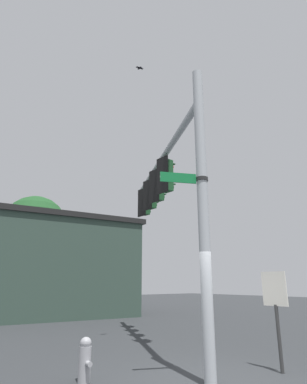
{
  "coord_description": "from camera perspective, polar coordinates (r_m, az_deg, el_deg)",
  "views": [
    {
      "loc": [
        4.58,
        -5.07,
        1.87
      ],
      "look_at": [
        -4.56,
        2.29,
        5.23
      ],
      "focal_mm": 29.82,
      "sensor_mm": 36.0,
      "label": 1
    }
  ],
  "objects": [
    {
      "name": "tree_by_storefront",
      "position": [
        25.76,
        -20.53,
        -5.99
      ],
      "size": [
        4.73,
        4.73,
        8.28
      ],
      "color": "#4C3823",
      "rests_on": "ground"
    },
    {
      "name": "street_name_sign",
      "position": [
        7.1,
        6.66,
        2.39
      ],
      "size": [
        0.58,
        1.0,
        0.22
      ],
      "color": "#147238"
    },
    {
      "name": "traffic_light_nearest_pole",
      "position": [
        10.4,
        2.39,
        2.91
      ],
      "size": [
        0.54,
        0.49,
        1.31
      ],
      "color": "black"
    },
    {
      "name": "traffic_light_mid_outer",
      "position": [
        12.71,
        -0.42,
        -0.64
      ],
      "size": [
        0.54,
        0.49,
        1.31
      ],
      "color": "black"
    },
    {
      "name": "traffic_light_arm_end",
      "position": [
        13.9,
        -1.47,
        -1.97
      ],
      "size": [
        0.54,
        0.49,
        1.31
      ],
      "color": "black"
    },
    {
      "name": "historical_marker",
      "position": [
        8.17,
        21.03,
        -18.26
      ],
      "size": [
        0.6,
        0.08,
        2.13
      ],
      "color": "#333333",
      "rests_on": "ground"
    },
    {
      "name": "signal_pole",
      "position": [
        7.01,
        8.86,
        -2.86
      ],
      "size": [
        0.24,
        0.24,
        6.88
      ],
      "primitive_type": "cylinder",
      "color": "#ADB2B7",
      "rests_on": "ground"
    },
    {
      "name": "traffic_light_mid_inner",
      "position": [
        11.55,
        0.84,
        0.96
      ],
      "size": [
        0.54,
        0.49,
        1.31
      ],
      "color": "black"
    },
    {
      "name": "fire_hydrant",
      "position": [
        7.28,
        -12.16,
        -27.19
      ],
      "size": [
        0.35,
        0.24,
        0.82
      ],
      "color": "#99999E",
      "rests_on": "ground"
    },
    {
      "name": "mast_arm",
      "position": [
        11.56,
        1.02,
        5.11
      ],
      "size": [
        7.48,
        3.88,
        0.2
      ],
      "primitive_type": "cylinder",
      "rotation": [
        0.0,
        1.57,
        2.68
      ],
      "color": "#ADB2B7"
    },
    {
      "name": "storefront_building",
      "position": [
        20.72,
        -19.25,
        -12.42
      ],
      "size": [
        8.65,
        11.23,
        5.66
      ],
      "color": "#33473D",
      "rests_on": "ground"
    },
    {
      "name": "bird_flying",
      "position": [
        12.39,
        -2.51,
        21.29
      ],
      "size": [
        0.21,
        0.32,
        0.11
      ],
      "color": "black"
    }
  ]
}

